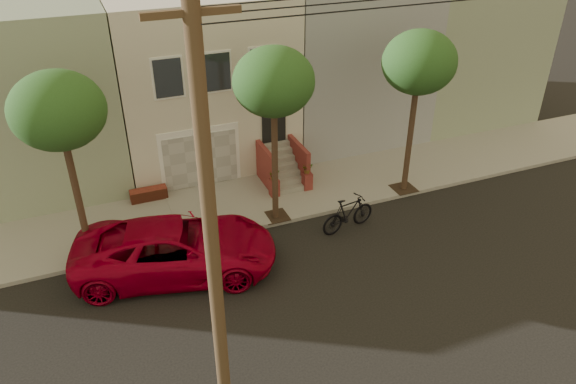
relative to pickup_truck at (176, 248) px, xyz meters
name	(u,v)px	position (x,y,z in m)	size (l,w,h in m)	color
ground	(291,292)	(2.96, -2.32, -0.88)	(90.00, 90.00, 0.00)	black
sidewalk	(238,204)	(2.96, 3.03, -0.80)	(40.00, 3.70, 0.15)	gray
house_row	(194,70)	(2.96, 8.87, 2.77)	(33.10, 11.70, 7.00)	beige
tree_left	(58,112)	(-2.54, 1.58, 4.38)	(2.70, 2.57, 6.30)	#2D2116
tree_mid	(274,83)	(3.96, 1.58, 4.38)	(2.70, 2.57, 6.30)	#2D2116
tree_right	(419,63)	(9.46, 1.58, 4.38)	(2.70, 2.57, 6.30)	#2D2116
pickup_truck	(176,248)	(0.00, 0.00, 0.00)	(2.91, 6.31, 1.75)	#A2001C
motorcycle	(348,214)	(6.14, 0.05, -0.22)	(0.62, 2.18, 1.31)	black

